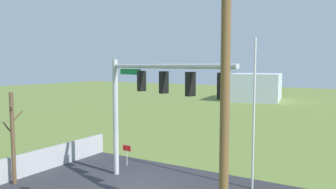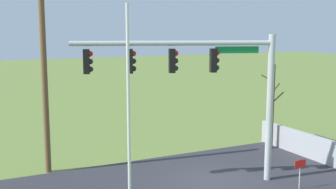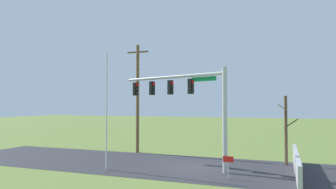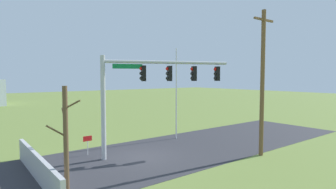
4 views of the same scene
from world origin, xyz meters
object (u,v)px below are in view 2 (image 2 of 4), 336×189
flagpole (129,121)px  open_sign (300,168)px  signal_mast (204,75)px  bare_tree (272,106)px  utility_pole (44,69)px

flagpole → open_sign: (7.37, 0.23, -2.67)m
signal_mast → bare_tree: (6.00, 2.86, -2.21)m
signal_mast → utility_pole: bearing=142.7°
flagpole → bare_tree: flagpole is taller
open_sign → signal_mast: bearing=142.2°
utility_pole → open_sign: size_ratio=7.38×
flagpole → bare_tree: size_ratio=1.57×
flagpole → utility_pole: size_ratio=0.80×
bare_tree → open_sign: bearing=-119.1°
utility_pole → open_sign: 11.52m
utility_pole → open_sign: (8.65, -6.63, -3.76)m
bare_tree → open_sign: bare_tree is taller
flagpole → utility_pole: (-1.28, 6.86, 1.09)m
open_sign → utility_pole: bearing=142.5°
utility_pole → bare_tree: 11.87m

